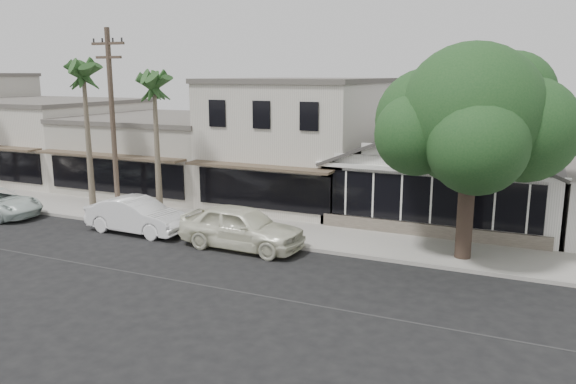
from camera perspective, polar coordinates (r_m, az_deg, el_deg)
The scene contains 12 objects.
ground at distance 18.85m, azimuth -6.15°, elevation -9.85°, with size 140.00×140.00×0.00m, color black.
sidewalk_north at distance 28.47m, azimuth -13.22°, elevation -2.43°, with size 90.00×3.50×0.15m, color #9E9991.
corner_shop at distance 28.14m, azimuth 15.89°, elevation 2.55°, with size 10.40×8.60×5.10m.
row_building_near at distance 31.17m, azimuth 1.53°, elevation 5.05°, with size 8.00×10.00×6.50m, color beige.
row_building_midnear at distance 35.75m, azimuth -11.93°, elevation 3.81°, with size 10.00×10.00×4.20m, color #BAB6A7.
row_building_midfar at distance 42.72m, azimuth -23.46°, elevation 4.91°, with size 11.00×10.00×5.00m, color beige.
utility_pole at distance 27.16m, azimuth -17.38°, elevation 6.77°, with size 1.80×0.24×9.00m.
car_0 at distance 22.84m, azimuth -4.73°, elevation -3.56°, with size 2.10×5.22×1.78m, color #EAE9CF.
car_1 at distance 25.92m, azimuth -15.09°, elevation -2.31°, with size 1.66×4.77×1.57m, color white.
shade_tree at distance 21.68m, azimuth 18.05°, elevation 7.05°, with size 7.32×6.62×8.13m.
palm_east at distance 26.87m, azimuth -13.45°, elevation 10.35°, with size 2.50×2.50×7.44m.
palm_mid at distance 29.73m, azimuth -20.06°, elevation 11.07°, with size 2.69×2.69×8.02m.
Camera 1 is at (8.97, -15.05, 6.95)m, focal length 35.00 mm.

